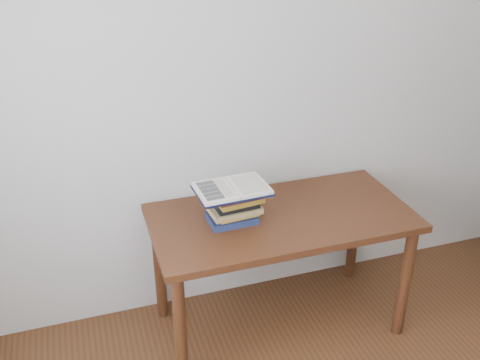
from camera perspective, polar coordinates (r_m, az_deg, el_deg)
name	(u,v)px	position (r m, az deg, el deg)	size (l,w,h in m)	color
desk	(281,231)	(2.76, 4.40, -5.46)	(1.32, 0.66, 0.71)	#4A2512
book_stack	(235,205)	(2.60, -0.53, -2.73)	(0.26, 0.20, 0.18)	#161D43
open_book	(232,189)	(2.53, -0.85, -0.95)	(0.36, 0.26, 0.03)	black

